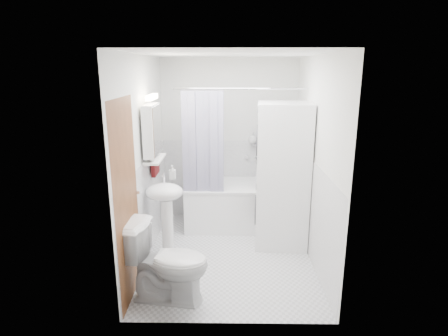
{
  "coord_description": "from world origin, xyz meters",
  "views": [
    {
      "loc": [
        -0.01,
        -4.23,
        2.26
      ],
      "look_at": [
        -0.06,
        0.15,
        1.08
      ],
      "focal_mm": 30.0,
      "sensor_mm": 36.0,
      "label": 1
    }
  ],
  "objects_px": {
    "bathtub": "(243,202)",
    "toilet": "(168,263)",
    "sink": "(165,204)",
    "washer_dryer": "(282,175)"
  },
  "relations": [
    {
      "from": "sink",
      "to": "toilet",
      "type": "bearing_deg",
      "value": -79.81
    },
    {
      "from": "sink",
      "to": "washer_dryer",
      "type": "distance_m",
      "value": 1.52
    },
    {
      "from": "washer_dryer",
      "to": "bathtub",
      "type": "bearing_deg",
      "value": 135.07
    },
    {
      "from": "sink",
      "to": "washer_dryer",
      "type": "xyz_separation_m",
      "value": [
        1.43,
        0.46,
        0.22
      ]
    },
    {
      "from": "sink",
      "to": "toilet",
      "type": "distance_m",
      "value": 0.9
    },
    {
      "from": "sink",
      "to": "toilet",
      "type": "height_order",
      "value": "sink"
    },
    {
      "from": "sink",
      "to": "washer_dryer",
      "type": "relative_size",
      "value": 0.56
    },
    {
      "from": "bathtub",
      "to": "toilet",
      "type": "distance_m",
      "value": 2.01
    },
    {
      "from": "washer_dryer",
      "to": "toilet",
      "type": "bearing_deg",
      "value": -130.18
    },
    {
      "from": "sink",
      "to": "toilet",
      "type": "relative_size",
      "value": 1.28
    }
  ]
}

